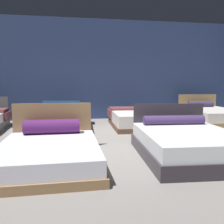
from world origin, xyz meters
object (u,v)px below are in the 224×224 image
(bed_5, at_px, (60,119))
(bed_6, at_px, (139,119))
(bed_1, at_px, (49,151))
(bed_7, at_px, (211,116))
(bed_2, at_px, (187,143))

(bed_5, xyz_separation_m, bed_6, (2.31, -0.05, -0.02))
(bed_1, relative_size, bed_6, 0.95)
(bed_5, relative_size, bed_7, 0.96)
(bed_7, bearing_deg, bed_1, -142.99)
(bed_1, bearing_deg, bed_2, -0.44)
(bed_1, bearing_deg, bed_6, 51.98)
(bed_7, bearing_deg, bed_2, -124.09)
(bed_5, relative_size, bed_6, 1.01)
(bed_1, relative_size, bed_5, 0.94)
(bed_1, bearing_deg, bed_5, 89.39)
(bed_1, distance_m, bed_7, 5.58)
(bed_2, height_order, bed_6, bed_2)
(bed_2, bearing_deg, bed_7, 55.77)
(bed_5, distance_m, bed_7, 4.67)
(bed_6, height_order, bed_7, bed_7)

